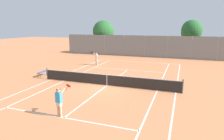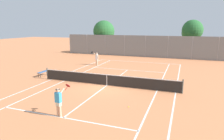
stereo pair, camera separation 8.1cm
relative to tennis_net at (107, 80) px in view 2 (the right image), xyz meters
name	(u,v)px [view 2 (the right image)]	position (x,y,z in m)	size (l,w,h in m)	color
ground_plane	(107,85)	(0.00, 0.00, -0.51)	(120.00, 120.00, 0.00)	#CC7A4C
court_line_markings	(107,85)	(0.00, 0.00, -0.51)	(11.10, 23.90, 0.01)	silver
tennis_net	(107,80)	(0.00, 0.00, 0.00)	(12.00, 0.10, 1.07)	#474C47
player_near_side	(59,100)	(-0.31, -6.32, 0.42)	(0.75, 0.72, 1.77)	#D8A884
player_far_left	(97,58)	(-4.48, 7.83, 0.42)	(0.88, 0.66, 1.77)	beige
loose_tennis_ball_0	(79,81)	(-2.85, 0.44, -0.48)	(0.07, 0.07, 0.07)	#D1DB33
loose_tennis_ball_1	(129,107)	(2.93, -3.82, -0.48)	(0.07, 0.07, 0.07)	#D1DB33
loose_tennis_ball_2	(105,61)	(-4.62, 11.13, -0.48)	(0.07, 0.07, 0.07)	#D1DB33
loose_tennis_ball_3	(107,64)	(-3.35, 8.50, -0.48)	(0.07, 0.07, 0.07)	#D1DB33
loose_tennis_ball_4	(148,63)	(1.40, 11.35, -0.48)	(0.07, 0.07, 0.07)	#D1DB33
courtside_bench	(44,72)	(-7.08, 0.86, -0.10)	(0.36, 1.50, 0.47)	#33598C
back_fence	(145,46)	(0.00, 16.63, 1.20)	(27.59, 0.08, 3.42)	gray
tree_behind_left	(104,32)	(-7.88, 18.60, 3.32)	(3.79, 3.79, 5.84)	brown
tree_behind_right	(192,31)	(6.71, 20.63, 3.56)	(3.34, 3.34, 5.87)	brown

